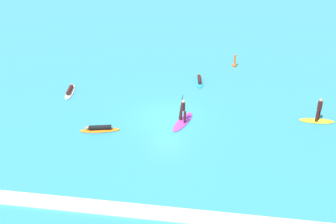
# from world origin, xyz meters

# --- Properties ---
(ground_plane) EXTENTS (120.00, 120.00, 0.00)m
(ground_plane) POSITION_xyz_m (0.00, 0.00, 0.00)
(ground_plane) COLOR teal
(ground_plane) RESTS_ON ground
(surfer_on_purple_board) EXTENTS (1.59, 3.01, 2.06)m
(surfer_on_purple_board) POSITION_xyz_m (1.11, -0.42, 0.38)
(surfer_on_purple_board) COLOR purple
(surfer_on_purple_board) RESTS_ON ground_plane
(surfer_on_orange_board) EXTENTS (2.77, 1.21, 0.41)m
(surfer_on_orange_board) POSITION_xyz_m (-4.38, -2.34, 0.15)
(surfer_on_orange_board) COLOR orange
(surfer_on_orange_board) RESTS_ON ground_plane
(surfer_on_white_board) EXTENTS (0.88, 2.59, 0.41)m
(surfer_on_white_board) POSITION_xyz_m (-8.30, 2.87, 0.15)
(surfer_on_white_board) COLOR white
(surfer_on_white_board) RESTS_ON ground_plane
(surfer_on_yellow_board) EXTENTS (2.45, 0.80, 1.82)m
(surfer_on_yellow_board) POSITION_xyz_m (10.48, 1.07, 0.51)
(surfer_on_yellow_board) COLOR yellow
(surfer_on_yellow_board) RESTS_ON ground_plane
(surfer_on_blue_board) EXTENTS (0.93, 2.55, 0.40)m
(surfer_on_blue_board) POSITION_xyz_m (1.73, 6.29, 0.14)
(surfer_on_blue_board) COLOR #1E8CD1
(surfer_on_blue_board) RESTS_ON ground_plane
(marker_buoy) EXTENTS (0.38, 0.38, 1.21)m
(marker_buoy) POSITION_xyz_m (4.60, 9.94, 0.25)
(marker_buoy) COLOR #E55119
(marker_buoy) RESTS_ON ground_plane
(wave_crest) EXTENTS (22.64, 0.90, 0.18)m
(wave_crest) POSITION_xyz_m (0.00, -9.79, 0.09)
(wave_crest) COLOR white
(wave_crest) RESTS_ON ground_plane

